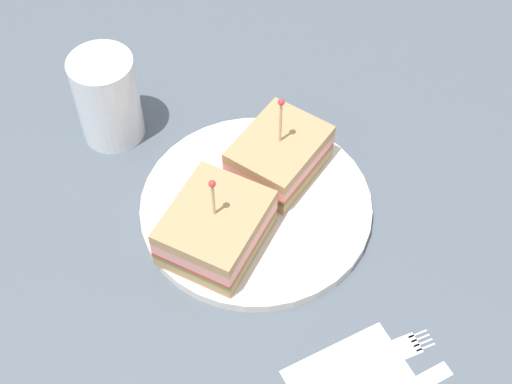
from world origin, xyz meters
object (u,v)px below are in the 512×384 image
plate (256,207)px  sandwich_half_front (216,228)px  fork (385,355)px  drink_glass (108,102)px  sandwich_half_back (278,154)px

plate → sandwich_half_front: (-1.28, -6.19, 3.17)cm
fork → sandwich_half_front: bearing=171.2°
plate → drink_glass: size_ratio=2.27×
sandwich_half_front → fork: (19.74, -3.07, -3.61)cm
sandwich_half_back → drink_glass: sandwich_half_back is taller
plate → fork: 20.66cm
sandwich_half_back → drink_glass: (-19.68, -2.99, 1.32)cm
plate → drink_glass: bearing=173.2°
plate → drink_glass: drink_glass is taller
fork → drink_glass: bearing=163.1°
plate → fork: plate is taller
sandwich_half_front → drink_glass: 20.45cm
plate → sandwich_half_front: bearing=-101.7°
sandwich_half_back → fork: size_ratio=1.01×
sandwich_half_back → drink_glass: bearing=-171.4°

